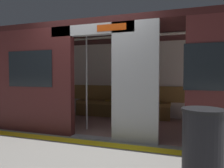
{
  "coord_description": "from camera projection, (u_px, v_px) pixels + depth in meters",
  "views": [
    {
      "loc": [
        -1.63,
        3.68,
        1.23
      ],
      "look_at": [
        -0.02,
        -1.17,
        1.01
      ],
      "focal_mm": 33.03,
      "sensor_mm": 36.0,
      "label": 1
    }
  ],
  "objects": [
    {
      "name": "grab_pole_door",
      "position": [
        87.0,
        81.0,
        4.63
      ],
      "size": [
        0.04,
        0.04,
        2.18
      ],
      "primitive_type": "cylinder",
      "color": "silver",
      "rests_on": "ground_plane"
    },
    {
      "name": "train_car",
      "position": [
        108.0,
        64.0,
        5.07
      ],
      "size": [
        6.4,
        2.59,
        2.32
      ],
      "color": "#ADAFB5",
      "rests_on": "ground_plane"
    },
    {
      "name": "handbag",
      "position": [
        137.0,
        99.0,
        5.89
      ],
      "size": [
        0.26,
        0.15,
        0.17
      ],
      "color": "maroon",
      "rests_on": "bench_seat"
    },
    {
      "name": "person_seated",
      "position": [
        122.0,
        94.0,
        5.93
      ],
      "size": [
        0.55,
        0.68,
        1.19
      ],
      "color": "#4C8CC6",
      "rests_on": "ground_plane"
    },
    {
      "name": "trash_bin",
      "position": [
        203.0,
        159.0,
        1.87
      ],
      "size": [
        0.38,
        0.38,
        0.93
      ],
      "color": "black",
      "rests_on": "ground_plane"
    },
    {
      "name": "bench_seat",
      "position": [
        121.0,
        105.0,
        6.02
      ],
      "size": [
        2.79,
        0.44,
        0.46
      ],
      "color": "olive",
      "rests_on": "ground_plane"
    },
    {
      "name": "ground_plane",
      "position": [
        92.0,
        138.0,
        4.06
      ],
      "size": [
        60.0,
        60.0,
        0.0
      ],
      "primitive_type": "plane",
      "color": "gray"
    },
    {
      "name": "platform_edge_strip",
      "position": [
        86.0,
        142.0,
        3.77
      ],
      "size": [
        8.0,
        0.24,
        0.01
      ],
      "primitive_type": "cube",
      "color": "yellow",
      "rests_on": "ground_plane"
    },
    {
      "name": "grab_pole_far",
      "position": [
        120.0,
        82.0,
        4.53
      ],
      "size": [
        0.04,
        0.04,
        2.18
      ],
      "primitive_type": "cylinder",
      "color": "silver",
      "rests_on": "ground_plane"
    },
    {
      "name": "book",
      "position": [
        109.0,
        100.0,
        6.15
      ],
      "size": [
        0.17,
        0.24,
        0.03
      ],
      "primitive_type": "cube",
      "rotation": [
        0.0,
        0.0,
        -0.11
      ],
      "color": "gold",
      "rests_on": "bench_seat"
    }
  ]
}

